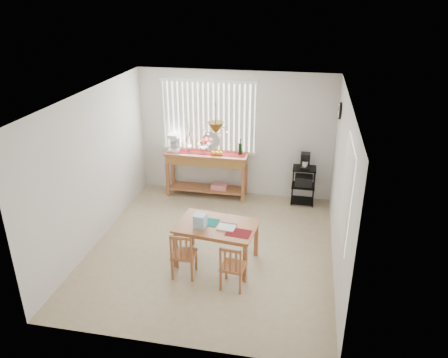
% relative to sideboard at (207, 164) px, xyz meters
% --- Properties ---
extents(ground, '(4.00, 4.50, 0.01)m').
position_rel_sideboard_xyz_m(ground, '(0.54, -1.99, -0.72)').
color(ground, tan).
extents(room_shell, '(4.20, 4.70, 2.70)m').
position_rel_sideboard_xyz_m(room_shell, '(0.54, -1.98, 0.97)').
color(room_shell, silver).
rests_on(room_shell, ground).
extents(sideboard, '(1.70, 0.48, 0.95)m').
position_rel_sideboard_xyz_m(sideboard, '(0.00, 0.00, 0.00)').
color(sideboard, '#A56038').
rests_on(sideboard, ground).
extents(sideboard_items, '(1.61, 0.41, 0.73)m').
position_rel_sideboard_xyz_m(sideboard_items, '(-0.29, 0.02, 0.39)').
color(sideboard_items, maroon).
rests_on(sideboard_items, sideboard).
extents(wire_cart, '(0.46, 0.37, 0.78)m').
position_rel_sideboard_xyz_m(wire_cart, '(1.98, 0.01, -0.25)').
color(wire_cart, black).
rests_on(wire_cart, ground).
extents(cart_items, '(0.18, 0.22, 0.32)m').
position_rel_sideboard_xyz_m(cart_items, '(1.98, 0.02, 0.21)').
color(cart_items, black).
rests_on(cart_items, wire_cart).
extents(dining_table, '(1.32, 0.93, 0.66)m').
position_rel_sideboard_xyz_m(dining_table, '(0.69, -2.34, -0.13)').
color(dining_table, '#A56038').
rests_on(dining_table, ground).
extents(table_items, '(0.95, 0.55, 0.21)m').
position_rel_sideboard_xyz_m(table_items, '(0.56, -2.44, 0.02)').
color(table_items, '#136D65').
rests_on(table_items, dining_table).
extents(chair_left, '(0.37, 0.37, 0.77)m').
position_rel_sideboard_xyz_m(chair_left, '(0.29, -2.83, -0.34)').
color(chair_left, '#A56038').
rests_on(chair_left, ground).
extents(chair_right, '(0.37, 0.37, 0.74)m').
position_rel_sideboard_xyz_m(chair_right, '(1.06, -2.98, -0.35)').
color(chair_right, '#A56038').
rests_on(chair_right, ground).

